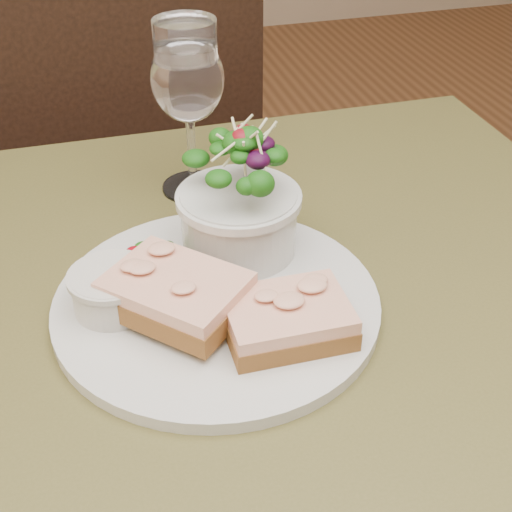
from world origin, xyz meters
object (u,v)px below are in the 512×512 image
object	(u,v)px
wine_glass	(188,84)
cafe_table	(261,407)
salad_bowl	(239,195)
chair_far	(126,275)
sandwich_back	(176,293)
dinner_plate	(217,303)
sandwich_front	(287,319)
ramekin	(112,289)

from	to	relation	value
wine_glass	cafe_table	bearing A→B (deg)	-88.09
salad_bowl	wine_glass	size ratio (longest dim) A/B	0.73
cafe_table	chair_far	xyz separation A→B (m)	(-0.07, 0.72, -0.36)
cafe_table	chair_far	distance (m)	0.80
sandwich_back	dinner_plate	bearing A→B (deg)	65.78
dinner_plate	sandwich_back	distance (m)	0.05
sandwich_front	wine_glass	bearing A→B (deg)	95.28
dinner_plate	sandwich_back	xyz separation A→B (m)	(-0.04, -0.01, 0.03)
cafe_table	ramekin	world-z (taller)	ramekin
sandwich_front	ramekin	distance (m)	0.15
dinner_plate	salad_bowl	size ratio (longest dim) A/B	2.25
sandwich_back	ramekin	distance (m)	0.06
sandwich_front	wine_glass	size ratio (longest dim) A/B	0.58
sandwich_front	cafe_table	bearing A→B (deg)	118.40
chair_far	wine_glass	size ratio (longest dim) A/B	5.14
chair_far	sandwich_front	bearing A→B (deg)	87.66
chair_far	sandwich_front	xyz separation A→B (m)	(0.08, -0.74, 0.48)
cafe_table	chair_far	size ratio (longest dim) A/B	0.89
chair_far	ramekin	xyz separation A→B (m)	(-0.05, -0.67, 0.49)
sandwich_front	salad_bowl	bearing A→B (deg)	93.67
sandwich_back	cafe_table	bearing A→B (deg)	29.70
chair_far	dinner_plate	bearing A→B (deg)	84.45
chair_far	ramekin	size ratio (longest dim) A/B	13.33
sandwich_front	salad_bowl	size ratio (longest dim) A/B	0.80
ramekin	cafe_table	bearing A→B (deg)	-20.90
sandwich_front	dinner_plate	bearing A→B (deg)	128.03
chair_far	dinner_plate	world-z (taller)	chair_far
chair_far	salad_bowl	size ratio (longest dim) A/B	7.09
chair_far	salad_bowl	world-z (taller)	chair_far
cafe_table	sandwich_back	size ratio (longest dim) A/B	5.81
salad_bowl	chair_far	bearing A→B (deg)	97.22
salad_bowl	sandwich_back	bearing A→B (deg)	-132.96
cafe_table	sandwich_front	bearing A→B (deg)	-62.25
cafe_table	ramekin	xyz separation A→B (m)	(-0.12, 0.05, 0.13)
cafe_table	wine_glass	xyz separation A→B (m)	(-0.01, 0.24, 0.22)
sandwich_front	ramekin	size ratio (longest dim) A/B	1.51
dinner_plate	sandwich_back	size ratio (longest dim) A/B	2.08
ramekin	wine_glass	xyz separation A→B (m)	(0.11, 0.20, 0.09)
chair_far	salad_bowl	xyz separation A→B (m)	(0.08, -0.62, 0.53)
sandwich_back	salad_bowl	size ratio (longest dim) A/B	1.08
sandwich_back	ramekin	world-z (taller)	sandwich_back
chair_far	dinner_plate	distance (m)	0.83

